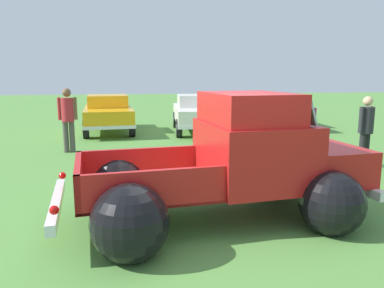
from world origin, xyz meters
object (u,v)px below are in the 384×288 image
(spectator_1, at_px, (68,116))
(show_car_2, at_px, (273,109))
(spectator_0, at_px, (366,127))
(show_car_0, at_px, (108,112))
(show_car_1, at_px, (198,112))
(vintage_pickup_truck, at_px, (237,169))

(spectator_1, bearing_deg, show_car_2, -65.87)
(spectator_0, bearing_deg, show_car_2, -30.98)
(show_car_0, xyz_separation_m, spectator_0, (6.36, -6.78, 0.19))
(show_car_1, xyz_separation_m, spectator_0, (2.90, -6.36, 0.19))
(show_car_0, relative_size, spectator_1, 2.33)
(show_car_0, xyz_separation_m, show_car_1, (3.46, -0.42, 0.00))
(spectator_1, bearing_deg, show_car_0, -17.38)
(show_car_2, height_order, spectator_0, spectator_0)
(show_car_2, xyz_separation_m, spectator_0, (-0.50, -7.15, 0.19))
(vintage_pickup_truck, distance_m, show_car_2, 10.73)
(vintage_pickup_truck, relative_size, spectator_1, 2.63)
(vintage_pickup_truck, bearing_deg, show_car_1, 77.29)
(show_car_2, bearing_deg, spectator_0, -2.41)
(show_car_1, distance_m, spectator_1, 5.52)
(show_car_2, relative_size, spectator_0, 2.48)
(show_car_0, height_order, show_car_2, same)
(show_car_2, bearing_deg, spectator_1, -60.13)
(show_car_0, distance_m, spectator_1, 3.91)
(show_car_2, distance_m, spectator_1, 8.81)
(show_car_1, relative_size, show_car_2, 1.02)
(show_car_2, relative_size, spectator_1, 2.30)
(vintage_pickup_truck, relative_size, show_car_1, 1.12)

